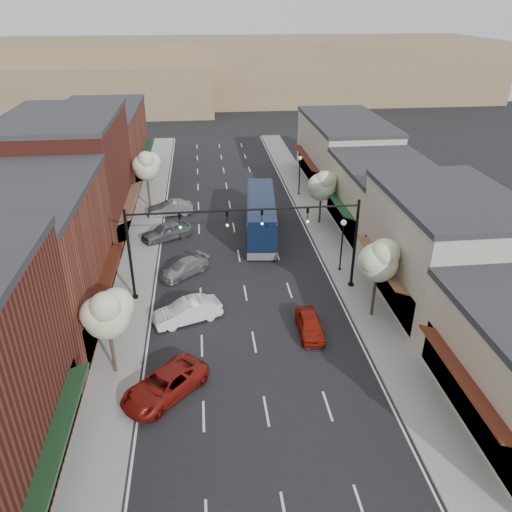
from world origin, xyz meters
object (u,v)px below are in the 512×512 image
object	(u,v)px
tree_left_far	(146,165)
parked_car_c	(184,268)
parked_car_b	(187,311)
signal_mast_right	(324,233)
lamp_post_near	(342,237)
signal_mast_left	(163,240)
tree_right_far	(322,185)
tree_left_near	(107,312)
red_hatchback	(310,325)
parked_car_d	(166,231)
lamp_post_far	(300,169)
tree_right_near	(379,259)
coach_bus	(261,215)
parked_car_a	(165,385)
parked_car_e	(170,208)

from	to	relation	value
tree_left_far	parked_car_c	size ratio (longest dim) A/B	1.45
parked_car_b	tree_left_far	bearing A→B (deg)	171.02
signal_mast_right	lamp_post_near	bearing A→B (deg)	48.95
signal_mast_left	tree_right_far	world-z (taller)	signal_mast_left
tree_left_near	parked_car_b	size ratio (longest dim) A/B	1.24
parked_car_b	parked_car_c	bearing A→B (deg)	163.08
signal_mast_left	red_hatchback	bearing A→B (deg)	-30.26
tree_left_far	signal_mast_left	bearing A→B (deg)	-81.65
parked_car_b	parked_car_d	bearing A→B (deg)	168.73
parked_car_c	lamp_post_far	bearing A→B (deg)	103.18
lamp_post_near	parked_car_b	bearing A→B (deg)	-154.88
tree_right_near	lamp_post_near	bearing A→B (deg)	94.77
signal_mast_left	coach_bus	world-z (taller)	signal_mast_left
lamp_post_near	parked_car_c	xyz separation A→B (m)	(-12.33, 0.80, -2.39)
parked_car_b	red_hatchback	bearing A→B (deg)	53.84
tree_right_far	red_hatchback	xyz separation A→B (m)	(-4.66, -17.38, -3.34)
signal_mast_left	lamp_post_far	bearing A→B (deg)	56.14
tree_right_far	parked_car_d	xyz separation A→B (m)	(-14.55, -1.84, -3.22)
tree_right_near	parked_car_a	distance (m)	15.44
parked_car_a	coach_bus	bearing A→B (deg)	113.75
parked_car_b	parked_car_c	distance (m)	6.43
tree_left_far	red_hatchback	size ratio (longest dim) A/B	1.61
coach_bus	parked_car_d	distance (m)	8.67
parked_car_a	parked_car_d	bearing A→B (deg)	136.87
signal_mast_left	tree_right_far	xyz separation A→B (m)	(13.97, 11.95, -0.63)
tree_right_far	coach_bus	size ratio (longest dim) A/B	0.47
tree_right_far	tree_left_near	xyz separation A→B (m)	(-16.60, -20.00, 0.23)
tree_left_near	red_hatchback	world-z (taller)	tree_left_near
tree_right_near	tree_right_far	bearing A→B (deg)	90.00
signal_mast_left	tree_left_far	xyz separation A→B (m)	(-2.63, 17.95, -0.02)
signal_mast_left	lamp_post_near	bearing A→B (deg)	10.56
signal_mast_right	lamp_post_far	distance (m)	20.19
tree_left_near	red_hatchback	size ratio (longest dim) A/B	1.49
lamp_post_far	red_hatchback	distance (m)	25.87
tree_left_near	coach_bus	xyz separation A→B (m)	(10.66, 18.41, -2.39)
tree_right_far	red_hatchback	size ratio (longest dim) A/B	1.42
tree_right_far	lamp_post_near	size ratio (longest dim) A/B	1.22
tree_right_far	tree_left_far	xyz separation A→B (m)	(-16.60, 6.00, 0.61)
signal_mast_right	lamp_post_far	xyz separation A→B (m)	(2.18, 20.00, -1.62)
parked_car_e	signal_mast_left	bearing A→B (deg)	-7.24
signal_mast_right	lamp_post_far	bearing A→B (deg)	83.78
coach_bus	lamp_post_far	bearing A→B (deg)	66.58
lamp_post_far	parked_car_e	bearing A→B (deg)	-163.14
lamp_post_far	lamp_post_near	bearing A→B (deg)	-90.00
signal_mast_left	tree_left_near	distance (m)	8.48
signal_mast_left	parked_car_d	world-z (taller)	signal_mast_left
lamp_post_far	parked_car_d	world-z (taller)	lamp_post_far
red_hatchback	tree_right_far	bearing A→B (deg)	76.29
parked_car_e	tree_left_far	bearing A→B (deg)	-143.68
coach_bus	parked_car_b	size ratio (longest dim) A/B	2.55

